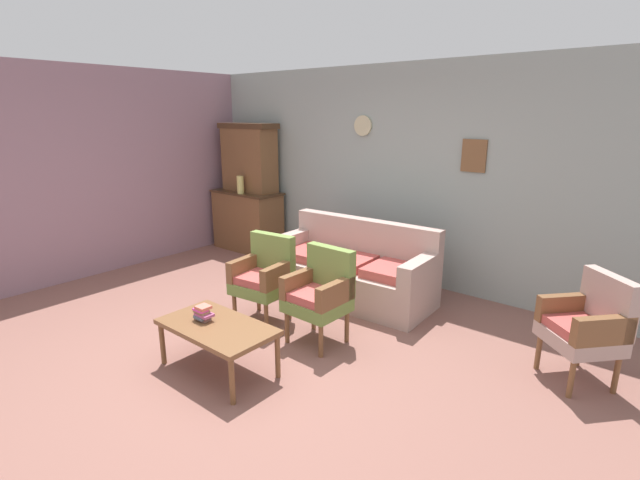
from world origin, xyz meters
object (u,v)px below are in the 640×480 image
object	(u,v)px
armchair_near_cabinet	(264,275)
coffee_table	(217,330)
floral_couch	(352,271)
wingback_chair_by_fireplace	(587,324)
vase_on_cabinet	(240,185)
armchair_near_couch_end	(320,292)
side_cabinet	(248,220)
book_stack_on_table	(203,313)

from	to	relation	value
armchair_near_cabinet	coffee_table	xyz separation A→B (m)	(0.43, -0.95, -0.12)
floral_couch	coffee_table	size ratio (longest dim) A/B	1.95
coffee_table	floral_couch	bearing A→B (deg)	92.22
floral_couch	armchair_near_cabinet	bearing A→B (deg)	-108.11
floral_couch	wingback_chair_by_fireplace	xyz separation A→B (m)	(2.46, -0.24, 0.17)
vase_on_cabinet	wingback_chair_by_fireplace	distance (m)	4.93
armchair_near_couch_end	side_cabinet	bearing A→B (deg)	149.91
floral_couch	armchair_near_couch_end	world-z (taller)	same
side_cabinet	wingback_chair_by_fireplace	xyz separation A→B (m)	(4.93, -0.84, 0.03)
armchair_near_couch_end	wingback_chair_by_fireplace	distance (m)	2.23
floral_couch	book_stack_on_table	world-z (taller)	floral_couch
armchair_near_cabinet	armchair_near_couch_end	bearing A→B (deg)	0.65
floral_couch	book_stack_on_table	bearing A→B (deg)	-92.22
armchair_near_cabinet	coffee_table	bearing A→B (deg)	-65.77
coffee_table	wingback_chair_by_fireplace	bearing A→B (deg)	36.76
book_stack_on_table	coffee_table	bearing A→B (deg)	7.49
side_cabinet	floral_couch	xyz separation A→B (m)	(2.47, -0.60, -0.14)
floral_couch	book_stack_on_table	xyz separation A→B (m)	(-0.08, -2.04, 0.16)
armchair_near_cabinet	vase_on_cabinet	bearing A→B (deg)	144.00
wingback_chair_by_fireplace	coffee_table	size ratio (longest dim) A/B	0.90
side_cabinet	book_stack_on_table	world-z (taller)	side_cabinet
armchair_near_couch_end	coffee_table	world-z (taller)	armchair_near_couch_end
coffee_table	book_stack_on_table	bearing A→B (deg)	-172.51
vase_on_cabinet	armchair_near_couch_end	bearing A→B (deg)	-27.86
armchair_near_couch_end	floral_couch	bearing A→B (deg)	110.44
side_cabinet	wingback_chair_by_fireplace	size ratio (longest dim) A/B	1.28
armchair_near_couch_end	coffee_table	size ratio (longest dim) A/B	0.90
side_cabinet	wingback_chair_by_fireplace	bearing A→B (deg)	-9.64
side_cabinet	armchair_near_cabinet	size ratio (longest dim) A/B	1.28
vase_on_cabinet	armchair_near_cabinet	distance (m)	2.58
armchair_near_cabinet	book_stack_on_table	world-z (taller)	armchair_near_cabinet
coffee_table	armchair_near_cabinet	bearing A→B (deg)	114.23
floral_couch	coffee_table	bearing A→B (deg)	-87.78
armchair_near_couch_end	coffee_table	xyz separation A→B (m)	(-0.32, -0.96, -0.12)
vase_on_cabinet	wingback_chair_by_fireplace	bearing A→B (deg)	-7.63
armchair_near_cabinet	wingback_chair_by_fireplace	size ratio (longest dim) A/B	1.00
vase_on_cabinet	book_stack_on_table	xyz separation A→B (m)	(2.31, -2.45, -0.58)
side_cabinet	armchair_near_cabinet	bearing A→B (deg)	-38.23
vase_on_cabinet	wingback_chair_by_fireplace	size ratio (longest dim) A/B	0.30
vase_on_cabinet	armchair_near_cabinet	world-z (taller)	vase_on_cabinet
vase_on_cabinet	armchair_near_couch_end	size ratio (longest dim) A/B	0.30
floral_couch	armchair_near_couch_end	size ratio (longest dim) A/B	2.17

